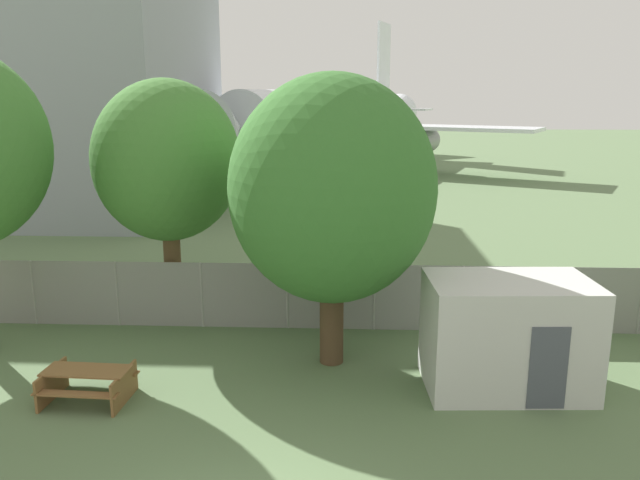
{
  "coord_description": "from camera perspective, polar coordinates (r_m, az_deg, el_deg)",
  "views": [
    {
      "loc": [
        1.76,
        -7.75,
        6.77
      ],
      "look_at": [
        0.82,
        12.66,
        2.0
      ],
      "focal_mm": 35.0,
      "sensor_mm": 36.0,
      "label": 1
    }
  ],
  "objects": [
    {
      "name": "picnic_bench_near_cabin",
      "position": [
        15.32,
        -20.49,
        -11.99
      ],
      "size": [
        1.97,
        1.49,
        0.76
      ],
      "rotation": [
        0.0,
        0.0,
        -0.05
      ],
      "color": "brown",
      "rests_on": "ground"
    },
    {
      "name": "perimeter_fence",
      "position": [
        18.43,
        -3.0,
        -5.15
      ],
      "size": [
        56.07,
        0.07,
        1.98
      ],
      "color": "gray",
      "rests_on": "ground"
    },
    {
      "name": "tree_far_right",
      "position": [
        18.91,
        -13.81,
        6.97
      ],
      "size": [
        4.3,
        4.3,
        7.25
      ],
      "color": "brown",
      "rests_on": "ground"
    },
    {
      "name": "tree_left_of_cabin",
      "position": [
        15.26,
        1.12,
        4.58
      ],
      "size": [
        5.09,
        5.09,
        7.32
      ],
      "color": "#4C3823",
      "rests_on": "ground"
    },
    {
      "name": "airplane",
      "position": [
        55.92,
        1.36,
        11.02
      ],
      "size": [
        34.01,
        42.84,
        14.23
      ],
      "rotation": [
        0.0,
        0.0,
        -1.91
      ],
      "color": "white",
      "rests_on": "ground"
    },
    {
      "name": "portable_cabin",
      "position": [
        15.33,
        16.77,
        -8.28
      ],
      "size": [
        3.85,
        2.49,
        2.64
      ],
      "rotation": [
        0.0,
        0.0,
        0.05
      ],
      "color": "silver",
      "rests_on": "ground"
    }
  ]
}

